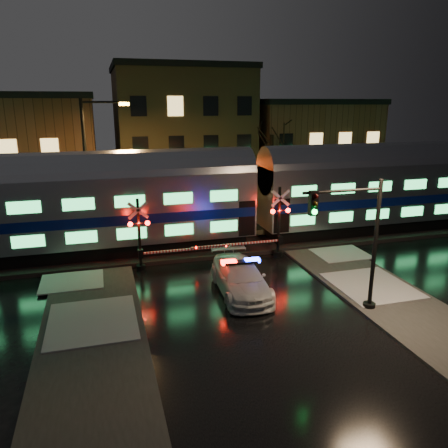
% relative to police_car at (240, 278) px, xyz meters
% --- Properties ---
extents(ground, '(120.00, 120.00, 0.00)m').
position_rel_police_car_xyz_m(ground, '(-0.21, 1.80, -0.76)').
color(ground, black).
rests_on(ground, ground).
extents(ballast, '(90.00, 4.20, 0.24)m').
position_rel_police_car_xyz_m(ballast, '(-0.21, 6.80, -0.64)').
color(ballast, black).
rests_on(ballast, ground).
extents(sidewalk_left, '(4.00, 20.00, 0.12)m').
position_rel_police_car_xyz_m(sidewalk_left, '(-6.71, -4.20, -0.70)').
color(sidewalk_left, '#2D2D2D').
rests_on(sidewalk_left, ground).
extents(sidewalk_right, '(4.00, 20.00, 0.12)m').
position_rel_police_car_xyz_m(sidewalk_right, '(6.29, -4.20, -0.70)').
color(sidewalk_right, '#2D2D2D').
rests_on(sidewalk_right, ground).
extents(building_left, '(14.00, 10.00, 9.00)m').
position_rel_police_car_xyz_m(building_left, '(-13.21, 23.80, 3.74)').
color(building_left, '#573222').
rests_on(building_left, ground).
extents(building_mid, '(12.00, 11.00, 11.50)m').
position_rel_police_car_xyz_m(building_mid, '(1.79, 24.30, 4.99)').
color(building_mid, brown).
rests_on(building_mid, ground).
extents(building_right, '(12.00, 10.00, 8.50)m').
position_rel_police_car_xyz_m(building_right, '(14.79, 23.80, 3.49)').
color(building_right, '#573222').
rests_on(building_right, ground).
extents(train, '(51.00, 3.12, 5.92)m').
position_rel_police_car_xyz_m(train, '(3.20, 6.80, 2.62)').
color(train, black).
rests_on(train, ballast).
extents(police_car, '(2.39, 5.31, 1.68)m').
position_rel_police_car_xyz_m(police_car, '(0.00, 0.00, 0.00)').
color(police_car, silver).
rests_on(police_car, ground).
extents(crossing_signal_right, '(5.85, 0.66, 4.14)m').
position_rel_police_car_xyz_m(crossing_signal_right, '(3.30, 4.11, 0.95)').
color(crossing_signal_right, black).
rests_on(crossing_signal_right, ground).
extents(crossing_signal_left, '(5.55, 0.65, 3.93)m').
position_rel_police_car_xyz_m(crossing_signal_left, '(-3.88, 4.10, 0.86)').
color(crossing_signal_left, black).
rests_on(crossing_signal_left, ground).
extents(traffic_light, '(3.70, 0.68, 5.73)m').
position_rel_police_car_xyz_m(traffic_light, '(3.98, -3.18, 2.28)').
color(traffic_light, black).
rests_on(traffic_light, ground).
extents(streetlight, '(2.99, 0.31, 8.94)m').
position_rel_police_car_xyz_m(streetlight, '(-6.48, 10.80, 4.39)').
color(streetlight, black).
rests_on(streetlight, ground).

